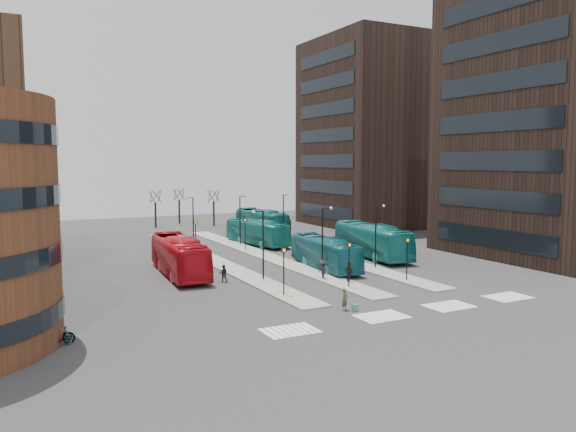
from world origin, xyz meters
name	(u,v)px	position (x,y,z in m)	size (l,w,h in m)	color
ground	(434,330)	(0.00, 0.00, 0.00)	(160.00, 160.00, 0.00)	#2A2A2D
island_left	(211,259)	(-4.00, 30.00, 0.07)	(2.50, 45.00, 0.15)	gray
island_mid	(263,255)	(2.00, 30.00, 0.07)	(2.50, 45.00, 0.15)	gray
island_right	(310,251)	(8.00, 30.00, 0.07)	(2.50, 45.00, 0.15)	gray
suitcase	(355,308)	(-1.86, 5.95, 0.24)	(0.39, 0.31, 0.49)	navy
red_bus	(179,256)	(-9.23, 23.85, 1.76)	(2.96, 12.65, 3.53)	#B80E18
teal_bus_a	(325,253)	(4.34, 20.41, 1.55)	(2.60, 11.11, 3.10)	#15606C
teal_bus_b	(257,232)	(4.80, 37.76, 1.58)	(2.65, 11.33, 3.16)	#16726D
teal_bus_c	(372,240)	(12.36, 23.85, 1.83)	(3.07, 13.12, 3.65)	#166E6C
teal_bus_d	(262,222)	(9.76, 47.33, 1.76)	(2.96, 12.66, 3.53)	#136160
traveller	(345,299)	(-2.39, 6.43, 0.79)	(0.58, 0.38, 1.58)	#434028
commuter_a	(223,273)	(-6.68, 19.16, 0.75)	(0.73, 0.57, 1.51)	black
commuter_b	(349,273)	(2.73, 13.68, 0.94)	(1.10, 0.46, 1.88)	black
commuter_c	(322,270)	(1.41, 15.97, 0.87)	(1.13, 0.65, 1.74)	black
bicycle_near	(60,340)	(-21.00, 7.18, 0.40)	(0.53, 1.52, 0.80)	gray
bicycle_mid	(59,335)	(-21.00, 7.70, 0.54)	(0.50, 1.79, 1.07)	gray
bicycle_far	(58,335)	(-21.00, 8.24, 0.40)	(0.53, 1.53, 0.80)	gray
crosswalk_stripes	(414,311)	(1.75, 4.00, 0.01)	(22.35, 2.40, 0.01)	silver
tower_near	(561,120)	(31.98, 16.00, 15.00)	(20.12, 20.00, 30.00)	black
tower_far	(378,134)	(31.98, 50.00, 15.00)	(20.12, 20.00, 30.00)	black
sign_poles	(288,243)	(1.60, 23.00, 2.41)	(12.45, 22.12, 3.65)	black
lamp_posts	(275,225)	(2.64, 28.00, 3.58)	(14.04, 20.24, 6.12)	black
bare_trees	(183,209)	(2.67, 62.67, 2.72)	(10.97, 8.14, 5.90)	black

